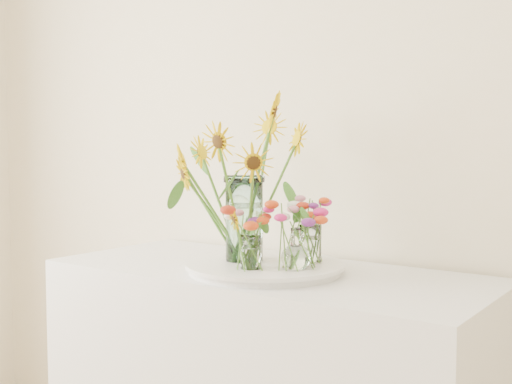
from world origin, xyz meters
TOP-DOWN VIEW (x-y plane):
  - tray at (-0.13, 1.88)m, footprint 0.46×0.46m
  - mason_jar at (-0.21, 1.88)m, footprint 0.14×0.14m
  - sunflower_bouquet at (-0.21, 1.88)m, footprint 0.84×0.84m
  - small_vase_a at (-0.11, 1.78)m, footprint 0.08×0.08m
  - wildflower_posy_a at (-0.11, 1.78)m, footprint 0.20×0.20m
  - small_vase_b at (-0.01, 1.86)m, footprint 0.09×0.09m
  - wildflower_posy_b at (-0.01, 1.86)m, footprint 0.23×0.23m
  - small_vase_c at (-0.03, 1.97)m, footprint 0.08×0.08m
  - wildflower_posy_c at (-0.03, 1.97)m, footprint 0.19×0.19m

SIDE VIEW (x-z plane):
  - tray at x=-0.13m, z-range 0.90..0.92m
  - small_vase_a at x=-0.11m, z-range 0.93..1.03m
  - small_vase_c at x=-0.03m, z-range 0.93..1.05m
  - small_vase_b at x=-0.01m, z-range 0.93..1.05m
  - wildflower_posy_a at x=-0.11m, z-range 0.93..1.12m
  - wildflower_posy_c at x=-0.03m, z-range 0.93..1.14m
  - wildflower_posy_b at x=-0.01m, z-range 0.93..1.14m
  - mason_jar at x=-0.21m, z-range 0.93..1.20m
  - sunflower_bouquet at x=-0.21m, z-range 0.93..1.45m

